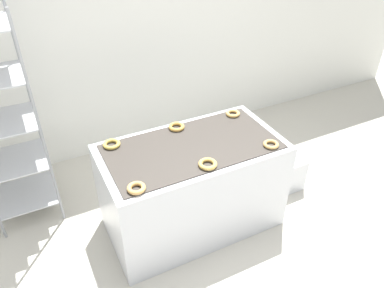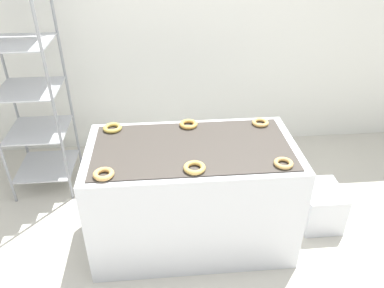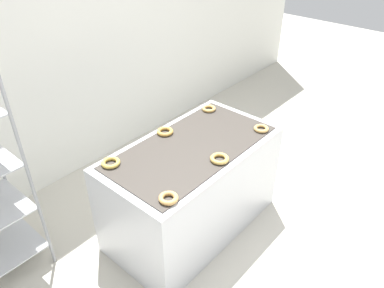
{
  "view_description": "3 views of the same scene",
  "coord_description": "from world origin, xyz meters",
  "px_view_note": "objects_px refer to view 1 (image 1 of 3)",
  "views": [
    {
      "loc": [
        -1.08,
        -1.51,
        2.53
      ],
      "look_at": [
        0.0,
        0.64,
        0.86
      ],
      "focal_mm": 35.0,
      "sensor_mm": 36.0,
      "label": 1
    },
    {
      "loc": [
        -0.2,
        -1.52,
        2.2
      ],
      "look_at": [
        0.0,
        0.64,
        0.86
      ],
      "focal_mm": 35.0,
      "sensor_mm": 36.0,
      "label": 2
    },
    {
      "loc": [
        -1.82,
        -0.94,
        2.46
      ],
      "look_at": [
        0.0,
        0.64,
        0.86
      ],
      "focal_mm": 35.0,
      "sensor_mm": 36.0,
      "label": 3
    }
  ],
  "objects_px": {
    "glaze_bin": "(282,170)",
    "donut_near_right": "(271,144)",
    "donut_near_left": "(136,188)",
    "donut_near_center": "(208,164)",
    "fryer_machine": "(192,187)",
    "donut_far_left": "(112,144)",
    "donut_far_right": "(233,113)",
    "baking_rack_cart": "(3,122)",
    "donut_far_center": "(176,127)"
  },
  "relations": [
    {
      "from": "baking_rack_cart",
      "to": "donut_near_left",
      "type": "xyz_separation_m",
      "value": [
        0.72,
        -1.12,
        -0.1
      ]
    },
    {
      "from": "fryer_machine",
      "to": "donut_near_left",
      "type": "height_order",
      "value": "donut_near_left"
    },
    {
      "from": "donut_far_left",
      "to": "donut_far_right",
      "type": "distance_m",
      "value": 1.11
    },
    {
      "from": "donut_far_left",
      "to": "donut_far_right",
      "type": "height_order",
      "value": "donut_far_left"
    },
    {
      "from": "donut_near_left",
      "to": "fryer_machine",
      "type": "bearing_deg",
      "value": 27.34
    },
    {
      "from": "fryer_machine",
      "to": "baking_rack_cart",
      "type": "relative_size",
      "value": 0.77
    },
    {
      "from": "fryer_machine",
      "to": "donut_near_right",
      "type": "distance_m",
      "value": 0.76
    },
    {
      "from": "donut_near_center",
      "to": "donut_near_right",
      "type": "height_order",
      "value": "donut_near_center"
    },
    {
      "from": "donut_far_left",
      "to": "donut_far_center",
      "type": "xyz_separation_m",
      "value": [
        0.56,
        0.0,
        0.0
      ]
    },
    {
      "from": "glaze_bin",
      "to": "donut_far_right",
      "type": "bearing_deg",
      "value": 158.41
    },
    {
      "from": "donut_near_right",
      "to": "donut_far_left",
      "type": "relative_size",
      "value": 0.9
    },
    {
      "from": "donut_far_left",
      "to": "donut_near_center",
      "type": "bearing_deg",
      "value": -45.47
    },
    {
      "from": "donut_far_left",
      "to": "donut_near_right",
      "type": "bearing_deg",
      "value": -26.66
    },
    {
      "from": "glaze_bin",
      "to": "donut_near_right",
      "type": "relative_size",
      "value": 2.98
    },
    {
      "from": "baking_rack_cart",
      "to": "glaze_bin",
      "type": "height_order",
      "value": "baking_rack_cart"
    },
    {
      "from": "baking_rack_cart",
      "to": "donut_near_left",
      "type": "height_order",
      "value": "baking_rack_cart"
    },
    {
      "from": "fryer_machine",
      "to": "donut_far_left",
      "type": "distance_m",
      "value": 0.77
    },
    {
      "from": "donut_far_left",
      "to": "donut_far_center",
      "type": "bearing_deg",
      "value": 0.5
    },
    {
      "from": "donut_near_right",
      "to": "donut_far_center",
      "type": "xyz_separation_m",
      "value": [
        -0.56,
        0.57,
        0.0
      ]
    },
    {
      "from": "donut_near_left",
      "to": "donut_far_right",
      "type": "bearing_deg",
      "value": 26.95
    },
    {
      "from": "donut_near_center",
      "to": "donut_far_left",
      "type": "relative_size",
      "value": 1.01
    },
    {
      "from": "glaze_bin",
      "to": "donut_near_right",
      "type": "xyz_separation_m",
      "value": [
        -0.49,
        -0.34,
        0.69
      ]
    },
    {
      "from": "glaze_bin",
      "to": "donut_near_right",
      "type": "distance_m",
      "value": 0.91
    },
    {
      "from": "donut_far_center",
      "to": "donut_far_right",
      "type": "bearing_deg",
      "value": -2.24
    },
    {
      "from": "fryer_machine",
      "to": "donut_near_left",
      "type": "distance_m",
      "value": 0.77
    },
    {
      "from": "donut_near_left",
      "to": "donut_near_center",
      "type": "relative_size",
      "value": 0.92
    },
    {
      "from": "donut_near_right",
      "to": "donut_far_right",
      "type": "relative_size",
      "value": 0.99
    },
    {
      "from": "donut_near_right",
      "to": "donut_near_left",
      "type": "bearing_deg",
      "value": -179.11
    },
    {
      "from": "baking_rack_cart",
      "to": "donut_near_left",
      "type": "bearing_deg",
      "value": -57.08
    },
    {
      "from": "fryer_machine",
      "to": "donut_near_left",
      "type": "relative_size",
      "value": 11.37
    },
    {
      "from": "glaze_bin",
      "to": "donut_near_center",
      "type": "bearing_deg",
      "value": -161.96
    },
    {
      "from": "donut_near_right",
      "to": "donut_far_center",
      "type": "relative_size",
      "value": 0.92
    },
    {
      "from": "donut_far_left",
      "to": "donut_far_right",
      "type": "relative_size",
      "value": 1.1
    },
    {
      "from": "baking_rack_cart",
      "to": "donut_far_center",
      "type": "bearing_deg",
      "value": -22.46
    },
    {
      "from": "fryer_machine",
      "to": "donut_near_right",
      "type": "height_order",
      "value": "donut_near_right"
    },
    {
      "from": "baking_rack_cart",
      "to": "donut_far_right",
      "type": "bearing_deg",
      "value": -16.81
    },
    {
      "from": "donut_far_center",
      "to": "donut_far_right",
      "type": "height_order",
      "value": "donut_far_center"
    },
    {
      "from": "donut_far_right",
      "to": "donut_far_left",
      "type": "bearing_deg",
      "value": 179.15
    },
    {
      "from": "donut_near_center",
      "to": "donut_far_right",
      "type": "bearing_deg",
      "value": 44.66
    },
    {
      "from": "baking_rack_cart",
      "to": "donut_near_center",
      "type": "xyz_separation_m",
      "value": [
        1.28,
        -1.1,
        -0.1
      ]
    },
    {
      "from": "donut_far_center",
      "to": "donut_near_center",
      "type": "bearing_deg",
      "value": -90.85
    },
    {
      "from": "fryer_machine",
      "to": "donut_near_center",
      "type": "relative_size",
      "value": 10.45
    },
    {
      "from": "donut_near_center",
      "to": "donut_far_left",
      "type": "distance_m",
      "value": 0.79
    },
    {
      "from": "fryer_machine",
      "to": "glaze_bin",
      "type": "bearing_deg",
      "value": 3.84
    },
    {
      "from": "glaze_bin",
      "to": "donut_far_left",
      "type": "xyz_separation_m",
      "value": [
        -1.61,
        0.22,
        0.69
      ]
    },
    {
      "from": "fryer_machine",
      "to": "donut_near_right",
      "type": "xyz_separation_m",
      "value": [
        0.56,
        -0.27,
        0.44
      ]
    },
    {
      "from": "baking_rack_cart",
      "to": "donut_far_left",
      "type": "height_order",
      "value": "baking_rack_cart"
    },
    {
      "from": "glaze_bin",
      "to": "donut_far_right",
      "type": "distance_m",
      "value": 0.88
    },
    {
      "from": "donut_near_right",
      "to": "donut_far_left",
      "type": "height_order",
      "value": "donut_far_left"
    },
    {
      "from": "donut_near_left",
      "to": "baking_rack_cart",
      "type": "bearing_deg",
      "value": 122.92
    }
  ]
}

